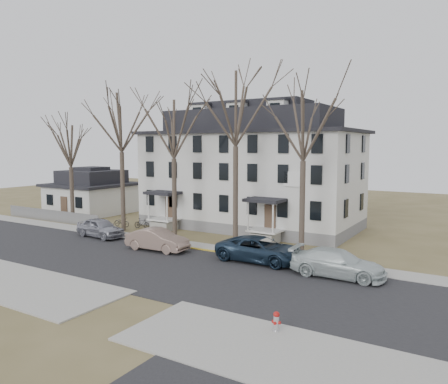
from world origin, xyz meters
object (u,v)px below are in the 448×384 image
Objects in this scene: tree_mid_left at (174,125)px; bicycle_left at (122,222)px; boarding_house at (251,171)px; car_navy at (260,250)px; tree_mid_right at (304,120)px; car_silver at (100,228)px; car_tan at (157,240)px; bicycle_right at (142,224)px; tree_center at (236,103)px; car_white at (338,264)px; small_house at (92,194)px; tree_far_left at (121,118)px; fire_hydrant at (276,322)px; tree_bungalow at (70,143)px.

bicycle_left is at bearing 171.17° from tree_mid_left.
tree_mid_left reaches higher than boarding_house.
bicycle_left is at bearing 75.67° from car_navy.
tree_mid_right is 9.53m from car_navy.
car_tan is at bearing -93.15° from car_silver.
car_tan is at bearing -155.06° from tree_mid_right.
tree_center is at bearing -110.37° from bicycle_right.
bicycle_left is at bearing 75.64° from car_white.
small_house is 33.97m from car_white.
car_silver is at bearing -163.72° from tree_center.
bicycle_left is (-1.93, 4.48, -0.36)m from car_silver.
tree_center is 17.11m from bicycle_left.
tree_far_left is at bearing 15.45° from car_silver.
tree_center is at bearing 0.00° from tree_mid_left.
tree_far_left is at bearing 77.78° from car_white.
tree_center reaches higher than fire_hydrant.
tree_mid_left reaches higher than fire_hydrant.
car_tan is at bearing -95.26° from boarding_house.
tree_mid_left reaches higher than car_white.
bicycle_left is at bearing 148.16° from fire_hydrant.
car_tan is at bearing -132.82° from tree_center.
tree_bungalow is 11.09m from bicycle_right.
car_silver is at bearing 77.97° from car_tan.
bicycle_left is (-1.36, 1.14, -9.88)m from tree_far_left.
boarding_house is 12.51m from tree_mid_right.
car_white is at bearing 90.84° from fire_hydrant.
car_tan is at bearing -67.78° from tree_mid_left.
bicycle_left reaches higher than fire_hydrant.
bicycle_right is (7.89, 1.52, -7.64)m from tree_bungalow.
tree_bungalow is at bearing 70.13° from car_tan.
tree_center is 2.44× the size of car_navy.
car_white is 6.19× the size of fire_hydrant.
fire_hydrant is (22.86, -14.20, -0.00)m from bicycle_left.
bicycle_right is (-14.97, 4.88, -0.36)m from car_navy.
small_house is at bearing 149.36° from fire_hydrant.
bicycle_left is 26.91m from fire_hydrant.
car_tan is 10.80m from bicycle_left.
car_white is (32.36, -10.22, -1.43)m from small_house.
tree_bungalow is 9.58m from bicycle_left.
tree_mid_left is at bearing 0.00° from tree_bungalow.
tree_center is 19.32m from fire_hydrant.
small_house is at bearing 55.92° from bicycle_right.
car_silver is at bearing -23.82° from tree_bungalow.
tree_far_left reaches higher than bicycle_right.
boarding_house is at bearing -8.27° from car_tan.
car_tan is 9.19m from bicycle_right.
car_silver is 2.73× the size of bicycle_left.
tree_far_left is 1.27× the size of tree_bungalow.
car_navy reaches higher than car_silver.
car_silver is at bearing 163.52° from bicycle_right.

